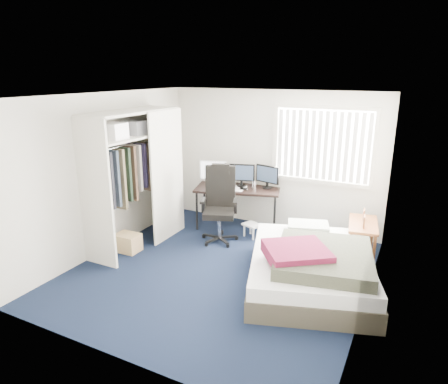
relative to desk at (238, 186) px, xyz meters
name	(u,v)px	position (x,y,z in m)	size (l,w,h in m)	color
ground	(220,271)	(0.53, -1.75, -0.78)	(4.20, 4.20, 0.00)	black
room_shell	(220,171)	(0.53, -1.75, 0.73)	(4.20, 4.20, 4.20)	silver
window_assembly	(323,146)	(1.43, 0.29, 0.82)	(1.72, 0.09, 1.32)	white
closet	(135,166)	(-1.15, -1.49, 0.57)	(0.64, 1.84, 2.22)	beige
desk	(238,186)	(0.00, 0.00, 0.00)	(1.67, 1.11, 1.21)	black
office_chair	(220,212)	(-0.02, -0.70, -0.28)	(0.79, 0.79, 1.30)	black
footstool	(252,227)	(0.44, -0.37, -0.60)	(0.36, 0.33, 0.24)	white
nightstand	(363,227)	(2.28, -0.35, -0.28)	(0.54, 0.89, 0.75)	brown
bed	(311,266)	(1.80, -1.55, -0.49)	(2.13, 2.47, 0.69)	#3B362A
pine_box	(128,243)	(-1.12, -1.81, -0.64)	(0.38, 0.29, 0.29)	tan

